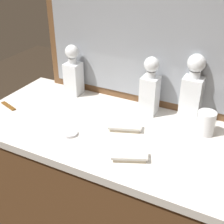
# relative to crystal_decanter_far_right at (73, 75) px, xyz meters

# --- Properties ---
(dresser) EXTENTS (1.28, 0.61, 0.89)m
(dresser) POSITION_rel_crystal_decanter_far_right_xyz_m (0.34, -0.22, -0.55)
(dresser) COLOR brown
(dresser) RESTS_ON ground_plane
(dresser_mirror) EXTENTS (1.04, 0.03, 0.66)m
(dresser_mirror) POSITION_rel_crystal_decanter_far_right_xyz_m (0.34, 0.07, 0.22)
(dresser_mirror) COLOR brown
(dresser_mirror) RESTS_ON dresser
(crystal_decanter_far_right) EXTENTS (0.08, 0.08, 0.27)m
(crystal_decanter_far_right) POSITION_rel_crystal_decanter_far_right_xyz_m (0.00, 0.00, 0.00)
(crystal_decanter_far_right) COLOR white
(crystal_decanter_far_right) RESTS_ON dresser
(crystal_decanter_center) EXTENTS (0.08, 0.08, 0.28)m
(crystal_decanter_center) POSITION_rel_crystal_decanter_far_right_xyz_m (0.43, -0.01, 0.00)
(crystal_decanter_center) COLOR white
(crystal_decanter_center) RESTS_ON dresser
(crystal_decanter_front) EXTENTS (0.09, 0.09, 0.31)m
(crystal_decanter_front) POSITION_rel_crystal_decanter_far_right_xyz_m (0.62, 0.02, 0.02)
(crystal_decanter_front) COLOR white
(crystal_decanter_front) RESTS_ON dresser
(crystal_tumbler_front) EXTENTS (0.08, 0.08, 0.10)m
(crystal_tumbler_front) POSITION_rel_crystal_decanter_far_right_xyz_m (0.71, -0.08, -0.06)
(crystal_tumbler_front) COLOR white
(crystal_tumbler_front) RESTS_ON dresser
(silver_brush_right) EXTENTS (0.15, 0.11, 0.02)m
(silver_brush_right) POSITION_rel_crystal_decanter_far_right_xyz_m (0.50, -0.38, -0.10)
(silver_brush_right) COLOR #B7A88C
(silver_brush_right) RESTS_ON dresser
(silver_brush_left) EXTENTS (0.15, 0.10, 0.02)m
(silver_brush_left) POSITION_rel_crystal_decanter_far_right_xyz_m (0.40, -0.21, -0.10)
(silver_brush_left) COLOR #B7A88C
(silver_brush_left) RESTS_ON dresser
(porcelain_dish) EXTENTS (0.06, 0.06, 0.01)m
(porcelain_dish) POSITION_rel_crystal_decanter_far_right_xyz_m (0.20, -0.35, -0.10)
(porcelain_dish) COLOR silver
(porcelain_dish) RESTS_ON dresser
(tortoiseshell_comb) EXTENTS (0.12, 0.05, 0.01)m
(tortoiseshell_comb) POSITION_rel_crystal_decanter_far_right_xyz_m (-0.21, -0.28, -0.10)
(tortoiseshell_comb) COLOR brown
(tortoiseshell_comb) RESTS_ON dresser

